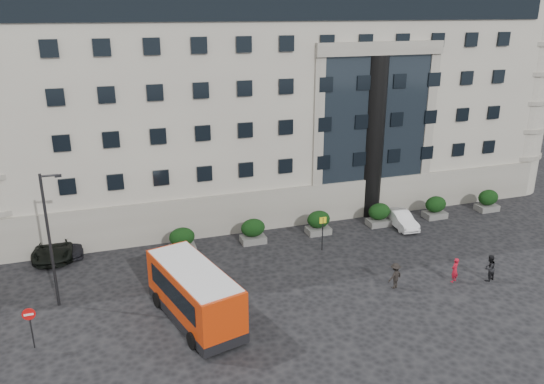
% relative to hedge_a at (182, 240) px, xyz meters
% --- Properties ---
extents(ground, '(120.00, 120.00, 0.00)m').
position_rel_hedge_a_xyz_m(ground, '(4.00, -7.80, -0.93)').
color(ground, black).
rests_on(ground, ground).
extents(civic_building, '(44.00, 24.00, 18.00)m').
position_rel_hedge_a_xyz_m(civic_building, '(10.00, 14.20, 8.07)').
color(civic_building, '#A29B8F').
rests_on(civic_building, ground).
extents(entrance_column, '(1.80, 1.80, 13.00)m').
position_rel_hedge_a_xyz_m(entrance_column, '(16.00, 2.50, 5.57)').
color(entrance_column, black).
rests_on(entrance_column, ground).
extents(hedge_a, '(1.80, 1.26, 1.84)m').
position_rel_hedge_a_xyz_m(hedge_a, '(0.00, 0.00, 0.00)').
color(hedge_a, '#525250').
rests_on(hedge_a, ground).
extents(hedge_b, '(1.80, 1.26, 1.84)m').
position_rel_hedge_a_xyz_m(hedge_b, '(5.20, 0.00, 0.00)').
color(hedge_b, '#525250').
rests_on(hedge_b, ground).
extents(hedge_c, '(1.80, 1.26, 1.84)m').
position_rel_hedge_a_xyz_m(hedge_c, '(10.40, 0.00, 0.00)').
color(hedge_c, '#525250').
rests_on(hedge_c, ground).
extents(hedge_d, '(1.80, 1.26, 1.84)m').
position_rel_hedge_a_xyz_m(hedge_d, '(15.60, 0.00, 0.00)').
color(hedge_d, '#525250').
rests_on(hedge_d, ground).
extents(hedge_e, '(1.80, 1.26, 1.84)m').
position_rel_hedge_a_xyz_m(hedge_e, '(20.80, 0.00, 0.00)').
color(hedge_e, '#525250').
rests_on(hedge_e, ground).
extents(hedge_f, '(1.80, 1.26, 1.84)m').
position_rel_hedge_a_xyz_m(hedge_f, '(26.00, 0.00, 0.00)').
color(hedge_f, '#525250').
rests_on(hedge_f, ground).
extents(street_lamp, '(1.16, 0.18, 8.00)m').
position_rel_hedge_a_xyz_m(street_lamp, '(-7.94, -4.80, 3.44)').
color(street_lamp, '#262628').
rests_on(street_lamp, ground).
extents(bus_stop_sign, '(0.50, 0.08, 2.52)m').
position_rel_hedge_a_xyz_m(bus_stop_sign, '(9.50, -2.80, 0.80)').
color(bus_stop_sign, '#262628').
rests_on(bus_stop_sign, ground).
extents(no_entry_sign, '(0.64, 0.16, 2.32)m').
position_rel_hedge_a_xyz_m(no_entry_sign, '(-9.00, -8.84, 0.72)').
color(no_entry_sign, '#262628').
rests_on(no_entry_sign, ground).
extents(minibus, '(4.36, 7.83, 3.10)m').
position_rel_hedge_a_xyz_m(minibus, '(-0.73, -8.78, 0.78)').
color(minibus, '#C02F09').
rests_on(minibus, ground).
extents(red_truck, '(2.96, 6.02, 3.19)m').
position_rel_hedge_a_xyz_m(red_truck, '(-7.98, 8.20, 0.71)').
color(red_truck, '#961F0A').
rests_on(red_truck, ground).
extents(parked_car_c, '(1.74, 4.21, 1.22)m').
position_rel_hedge_a_xyz_m(parked_car_c, '(-7.50, 2.72, -0.32)').
color(parked_car_c, black).
rests_on(parked_car_c, ground).
extents(parked_car_d, '(2.96, 5.75, 1.55)m').
position_rel_hedge_a_xyz_m(parked_car_d, '(-8.48, 2.48, -0.15)').
color(parked_car_d, black).
rests_on(parked_car_d, ground).
extents(white_taxi, '(1.61, 3.96, 1.28)m').
position_rel_hedge_a_xyz_m(white_taxi, '(17.11, -0.80, -0.29)').
color(white_taxi, white).
rests_on(white_taxi, ground).
extents(pedestrian_a, '(0.70, 0.59, 1.62)m').
position_rel_hedge_a_xyz_m(pedestrian_a, '(15.55, -9.68, -0.12)').
color(pedestrian_a, '#AA1123').
rests_on(pedestrian_a, ground).
extents(pedestrian_b, '(1.00, 0.87, 1.75)m').
position_rel_hedge_a_xyz_m(pedestrian_b, '(17.72, -10.22, -0.06)').
color(pedestrian_b, black).
rests_on(pedestrian_b, ground).
extents(pedestrian_c, '(1.22, 0.95, 1.66)m').
position_rel_hedge_a_xyz_m(pedestrian_c, '(11.58, -9.18, -0.10)').
color(pedestrian_c, black).
rests_on(pedestrian_c, ground).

